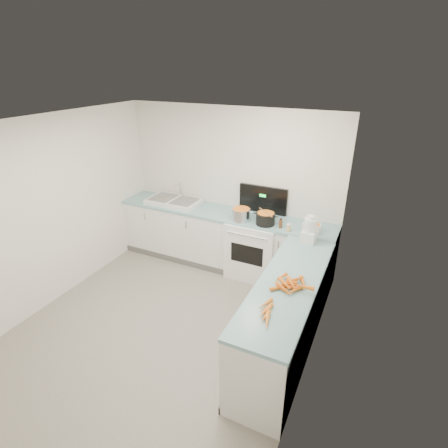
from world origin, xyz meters
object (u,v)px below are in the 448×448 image
at_px(sink, 174,201).
at_px(extract_bottle, 281,224).
at_px(steel_pot, 241,215).
at_px(black_pot, 265,219).
at_px(food_processor, 310,231).
at_px(stove, 255,246).
at_px(mixing_bowl, 311,228).
at_px(spice_jar, 288,228).

height_order(sink, extract_bottle, sink).
xyz_separation_m(steel_pot, black_pot, (0.37, 0.02, -0.00)).
xyz_separation_m(steel_pot, food_processor, (1.06, -0.24, 0.07)).
relative_size(stove, sink, 1.58).
relative_size(steel_pot, black_pot, 1.02).
bearing_deg(mixing_bowl, food_processor, -83.88).
xyz_separation_m(black_pot, extract_bottle, (0.23, -0.02, -0.02)).
bearing_deg(steel_pot, black_pot, 3.25).
distance_m(extract_bottle, spice_jar, 0.15).
height_order(sink, food_processor, food_processor).
relative_size(sink, extract_bottle, 7.04).
relative_size(steel_pot, extract_bottle, 2.28).
height_order(stove, mixing_bowl, stove).
distance_m(sink, extract_bottle, 1.88).
xyz_separation_m(sink, food_processor, (2.33, -0.40, 0.12)).
height_order(extract_bottle, spice_jar, extract_bottle).
height_order(stove, extract_bottle, stove).
height_order(spice_jar, food_processor, food_processor).
relative_size(sink, food_processor, 2.37).
relative_size(mixing_bowl, extract_bottle, 2.03).
bearing_deg(spice_jar, sink, 173.68).
height_order(black_pot, extract_bottle, black_pot).
bearing_deg(food_processor, stove, 156.24).
bearing_deg(spice_jar, steel_pot, 175.01).
distance_m(extract_bottle, food_processor, 0.52).
relative_size(steel_pot, spice_jar, 2.88).
relative_size(black_pot, food_processor, 0.75).
xyz_separation_m(mixing_bowl, spice_jar, (-0.29, -0.13, -0.01)).
height_order(steel_pot, spice_jar, steel_pot).
distance_m(steel_pot, extract_bottle, 0.60).
xyz_separation_m(stove, extract_bottle, (0.42, -0.14, 0.53)).
bearing_deg(food_processor, steel_pot, 167.05).
relative_size(black_pot, spice_jar, 2.83).
bearing_deg(black_pot, spice_jar, -13.11).
height_order(sink, mixing_bowl, sink).
distance_m(black_pot, mixing_bowl, 0.66).
bearing_deg(food_processor, mixing_bowl, 96.12).
xyz_separation_m(sink, mixing_bowl, (2.29, -0.10, 0.02)).
height_order(stove, food_processor, stove).
distance_m(sink, black_pot, 1.64).
relative_size(black_pot, extract_bottle, 2.23).
height_order(extract_bottle, food_processor, food_processor).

